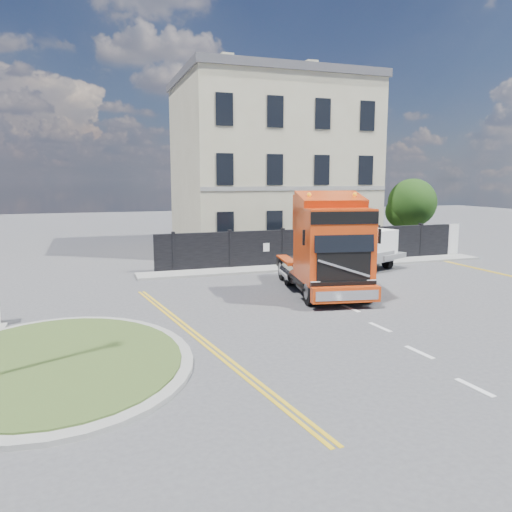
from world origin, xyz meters
name	(u,v)px	position (x,y,z in m)	size (l,w,h in m)	color
ground	(272,313)	(0.00, 0.00, 0.00)	(120.00, 120.00, 0.00)	#424244
traffic_island	(59,362)	(-7.00, -3.00, 0.08)	(6.80, 6.80, 0.17)	gray
hoarding_fence	(324,246)	(6.55, 9.00, 1.00)	(18.80, 0.25, 2.00)	black
georgian_building	(269,164)	(6.00, 16.50, 5.77)	(12.30, 10.30, 12.80)	beige
tree	(410,205)	(14.38, 12.10, 3.05)	(3.20, 3.20, 4.80)	#382619
pavement_far	(322,265)	(6.00, 8.10, 0.06)	(20.00, 1.60, 0.12)	gray
truck	(328,251)	(3.09, 1.80, 1.84)	(3.70, 7.20, 4.11)	black
flatbed_pickup	(365,247)	(8.00, 7.02, 1.15)	(3.90, 5.63, 2.13)	slate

